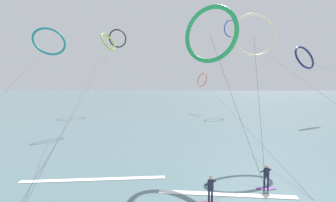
# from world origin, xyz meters

# --- Properties ---
(sea_water) EXTENTS (400.00, 200.00, 0.08)m
(sea_water) POSITION_xyz_m (0.00, 108.45, 0.04)
(sea_water) COLOR slate
(sea_water) RESTS_ON ground
(surfer_violet) EXTENTS (1.40, 0.61, 1.70)m
(surfer_violet) POSITION_xyz_m (6.45, 11.97, 0.82)
(surfer_violet) COLOR purple
(surfer_violet) RESTS_ON ground
(surfer_crimson) EXTENTS (1.40, 0.72, 1.70)m
(surfer_crimson) POSITION_xyz_m (2.23, 10.10, 0.82)
(surfer_crimson) COLOR red
(surfer_crimson) RESTS_ON ground
(kite_cobalt) EXTENTS (5.16, 47.22, 23.61)m
(kite_cobalt) POSITION_xyz_m (17.27, 58.66, 21.31)
(kite_cobalt) COLOR #2647B7
(kite_cobalt) RESTS_ON ground
(kite_teal) EXTENTS (5.90, 29.07, 17.15)m
(kite_teal) POSITION_xyz_m (-20.26, 38.72, 14.54)
(kite_teal) COLOR teal
(kite_teal) RESTS_ON ground
(kite_navy) EXTENTS (5.56, 33.11, 14.63)m
(kite_navy) POSITION_xyz_m (27.10, 42.43, 12.24)
(kite_navy) COLOR navy
(kite_navy) RESTS_ON ground
(kite_coral) EXTENTS (2.86, 47.66, 9.79)m
(kite_coral) POSITION_xyz_m (9.31, 55.45, 8.00)
(kite_coral) COLOR #EA7260
(kite_coral) RESTS_ON ground
(kite_charcoal) EXTENTS (5.45, 49.94, 21.06)m
(kite_charcoal) POSITION_xyz_m (-12.20, 58.89, 18.69)
(kite_charcoal) COLOR black
(kite_charcoal) RESTS_ON ground
(kite_lime) EXTENTS (2.92, 30.18, 15.68)m
(kite_lime) POSITION_xyz_m (-9.70, 36.80, 14.11)
(kite_lime) COLOR #8CC62D
(kite_lime) RESTS_ON ground
(kite_emerald) EXTENTS (5.06, 8.87, 14.61)m
(kite_emerald) POSITION_xyz_m (3.85, 18.82, 11.87)
(kite_emerald) COLOR #199351
(kite_emerald) RESTS_ON ground
(kite_ivory) EXTENTS (5.57, 11.54, 15.13)m
(kite_ivory) POSITION_xyz_m (9.49, 22.85, 12.63)
(kite_ivory) COLOR silver
(kite_ivory) RESTS_ON ground
(wave_crest_mid) EXTENTS (8.84, 1.57, 0.12)m
(wave_crest_mid) POSITION_xyz_m (3.50, 11.15, 0.06)
(wave_crest_mid) COLOR white
(wave_crest_mid) RESTS_ON ground
(wave_crest_far) EXTENTS (10.70, 1.14, 0.12)m
(wave_crest_far) POSITION_xyz_m (-5.81, 13.78, 0.06)
(wave_crest_far) COLOR white
(wave_crest_far) RESTS_ON ground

